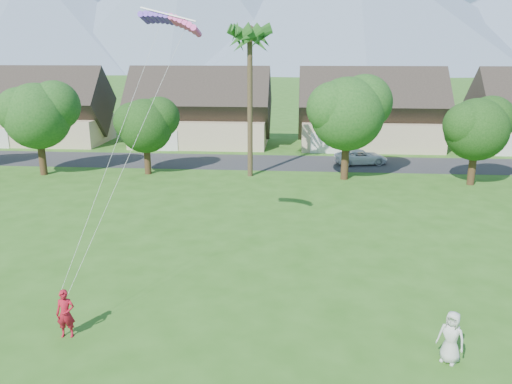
# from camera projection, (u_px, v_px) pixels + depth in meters

# --- Properties ---
(street) EXTENTS (90.00, 7.00, 0.01)m
(street) POSITION_uv_depth(u_px,v_px,m) (276.00, 163.00, 48.23)
(street) COLOR #2D2D30
(street) RESTS_ON ground
(kite_flyer) EXTENTS (0.74, 0.54, 1.89)m
(kite_flyer) POSITION_uv_depth(u_px,v_px,m) (66.00, 314.00, 18.59)
(kite_flyer) COLOR #A71324
(kite_flyer) RESTS_ON ground
(watcher) EXTENTS (1.10, 1.04, 1.90)m
(watcher) POSITION_uv_depth(u_px,v_px,m) (451.00, 337.00, 17.06)
(watcher) COLOR silver
(watcher) RESTS_ON ground
(parked_car) EXTENTS (5.32, 3.26, 1.38)m
(parked_car) POSITION_uv_depth(u_px,v_px,m) (361.00, 157.00, 47.42)
(parked_car) COLOR white
(parked_car) RESTS_ON ground
(mountain_ridge) EXTENTS (540.00, 240.00, 70.00)m
(mountain_ridge) POSITION_uv_depth(u_px,v_px,m) (315.00, 14.00, 256.28)
(mountain_ridge) COLOR slate
(mountain_ridge) RESTS_ON ground
(houses_row) EXTENTS (72.75, 8.19, 8.86)m
(houses_row) POSITION_uv_depth(u_px,v_px,m) (284.00, 115.00, 55.88)
(houses_row) COLOR beige
(houses_row) RESTS_ON ground
(tree_row) EXTENTS (62.27, 6.67, 8.45)m
(tree_row) POSITION_uv_depth(u_px,v_px,m) (260.00, 120.00, 41.16)
(tree_row) COLOR #47301C
(tree_row) RESTS_ON ground
(fan_palm) EXTENTS (3.00, 3.00, 13.80)m
(fan_palm) POSITION_uv_depth(u_px,v_px,m) (250.00, 33.00, 39.90)
(fan_palm) COLOR #4C3D26
(fan_palm) RESTS_ON ground
(parafoil_kite) EXTENTS (2.80, 1.16, 0.50)m
(parafoil_kite) POSITION_uv_depth(u_px,v_px,m) (171.00, 19.00, 22.12)
(parafoil_kite) COLOR #4619BF
(parafoil_kite) RESTS_ON ground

